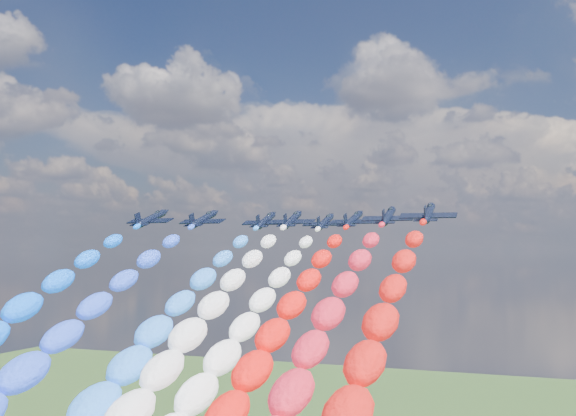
% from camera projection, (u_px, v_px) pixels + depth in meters
% --- Properties ---
extents(jet_0, '(9.98, 13.25, 6.68)m').
position_uv_depth(jet_0, '(151.00, 219.00, 138.06)').
color(jet_0, black).
extents(jet_1, '(9.91, 13.20, 6.68)m').
position_uv_depth(jet_1, '(204.00, 219.00, 140.76)').
color(jet_1, black).
extents(jet_2, '(9.92, 13.21, 6.68)m').
position_uv_depth(jet_2, '(266.00, 220.00, 146.61)').
color(jet_2, black).
extents(trail_2, '(6.85, 104.63, 58.92)m').
position_uv_depth(trail_2, '(111.00, 409.00, 94.70)').
color(trail_2, '#2D7AEF').
extents(jet_3, '(10.01, 13.27, 6.68)m').
position_uv_depth(jet_3, '(292.00, 220.00, 142.38)').
color(jet_3, black).
extents(trail_3, '(6.85, 104.63, 58.92)m').
position_uv_depth(trail_3, '(145.00, 416.00, 90.47)').
color(trail_3, white).
extents(jet_4, '(9.45, 12.87, 6.68)m').
position_uv_depth(jet_4, '(325.00, 222.00, 153.40)').
color(jet_4, black).
extents(trail_4, '(6.85, 104.63, 58.92)m').
position_uv_depth(trail_4, '(211.00, 398.00, 101.49)').
color(trail_4, white).
extents(jet_5, '(10.22, 13.42, 6.68)m').
position_uv_depth(jet_5, '(353.00, 220.00, 141.97)').
color(jet_5, black).
extents(jet_6, '(9.95, 13.23, 6.68)m').
position_uv_depth(jet_6, '(388.00, 216.00, 127.48)').
color(jet_6, black).
extents(jet_7, '(10.05, 13.30, 6.68)m').
position_uv_depth(jet_7, '(428.00, 213.00, 117.06)').
color(jet_7, black).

